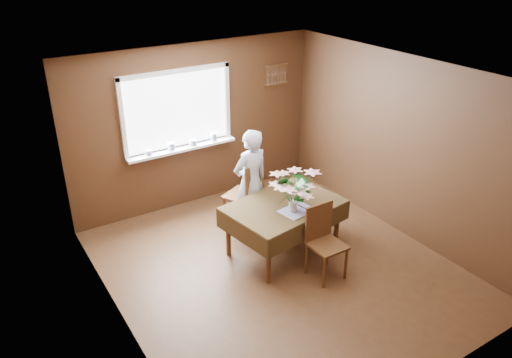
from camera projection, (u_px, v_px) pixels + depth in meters
floor at (279, 268)px, 6.42m from camera, size 4.50×4.50×0.00m
ceiling at (284, 76)px, 5.32m from camera, size 4.50×4.50×0.00m
wall_back at (196, 126)px, 7.58m from camera, size 4.00×0.00×4.00m
wall_front at (436, 281)px, 4.16m from camera, size 4.00×0.00×4.00m
wall_left at (115, 229)px, 4.90m from camera, size 0.00×4.50×4.50m
wall_right at (400, 147)px, 6.83m from camera, size 0.00×4.50×4.50m
window_assembly at (179, 123)px, 7.35m from camera, size 1.72×0.20×1.22m
spoon_rack at (277, 75)px, 7.99m from camera, size 0.44×0.05×0.33m
dining_table at (284, 210)px, 6.51m from camera, size 1.60×1.21×0.72m
chair_far at (248, 193)px, 7.09m from camera, size 0.60×0.60×1.05m
chair_near at (323, 238)px, 6.12m from camera, size 0.40×0.40×0.94m
seated_woman at (251, 182)px, 6.91m from camera, size 0.60×0.43×1.55m
flower_bouquet at (294, 189)px, 6.18m from camera, size 0.56×0.56×0.48m
side_plate at (300, 193)px, 6.74m from camera, size 0.27×0.27×0.01m
table_knife at (304, 208)px, 6.37m from camera, size 0.06×0.22×0.00m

